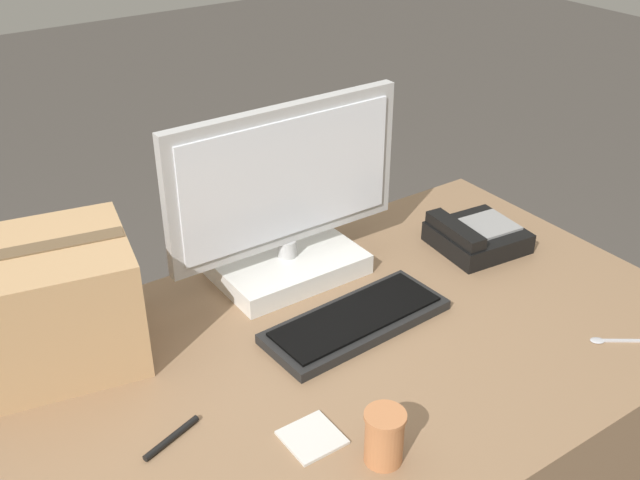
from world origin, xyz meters
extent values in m
cube|color=white|center=(0.20, 0.30, 0.78)|extent=(0.33, 0.23, 0.05)
cylinder|color=#B2B2B2|center=(0.20, 0.30, 0.82)|extent=(0.04, 0.04, 0.04)
cube|color=#B2B2B2|center=(0.20, 0.30, 1.00)|extent=(0.58, 0.03, 0.33)
cube|color=white|center=(0.20, 0.28, 1.00)|extent=(0.52, 0.01, 0.27)
cube|color=black|center=(0.20, 0.04, 0.76)|extent=(0.41, 0.18, 0.02)
cube|color=black|center=(0.20, 0.04, 0.78)|extent=(0.38, 0.15, 0.01)
cube|color=black|center=(0.65, 0.14, 0.78)|extent=(0.22, 0.21, 0.05)
cube|color=black|center=(0.58, 0.15, 0.82)|extent=(0.06, 0.19, 0.03)
cube|color=gray|center=(0.69, 0.14, 0.81)|extent=(0.12, 0.13, 0.01)
cylinder|color=#BC7547|center=(0.01, -0.28, 0.80)|extent=(0.07, 0.07, 0.09)
cylinder|color=#BC7547|center=(0.01, -0.28, 0.85)|extent=(0.07, 0.07, 0.01)
cube|color=#B2B2B7|center=(0.64, -0.33, 0.75)|extent=(0.11, 0.08, 0.00)
ellipsoid|color=#B2B2B7|center=(0.58, -0.28, 0.75)|extent=(0.04, 0.03, 0.00)
cube|color=tan|center=(-0.34, 0.30, 0.88)|extent=(0.36, 0.33, 0.25)
cube|color=brown|center=(-0.34, 0.30, 1.00)|extent=(0.30, 0.10, 0.00)
cylinder|color=black|center=(-0.26, -0.04, 0.76)|extent=(0.12, 0.05, 0.01)
cube|color=silver|center=(-0.06, -0.18, 0.76)|extent=(0.09, 0.09, 0.01)
camera|label=1|loc=(-0.59, -0.97, 1.70)|focal=42.00mm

